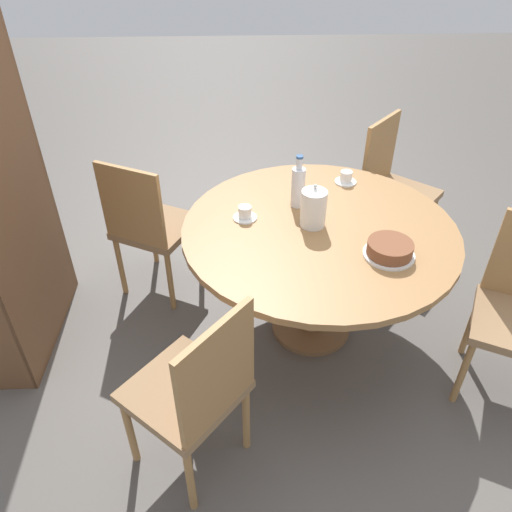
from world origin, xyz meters
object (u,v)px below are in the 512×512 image
Objects in this scene: coffee_pot at (314,207)px; cup_a at (346,178)px; chair_a at (150,225)px; chair_b at (195,391)px; water_bottle at (298,186)px; cup_b at (245,214)px; cake_main at (390,249)px; chair_d at (393,186)px.

cup_a is (0.44, -0.25, -0.08)m from coffee_pot.
chair_a is 1.03m from coffee_pot.
chair_a is 1.26m from chair_b.
water_bottle is 0.32m from cup_b.
coffee_pot is 1.85× the size of cup_a.
chair_a is at bearing 93.40° from cup_a.
chair_b is at bearing 153.93° from water_bottle.
cake_main is 0.72m from cup_a.
chair_a is 1.18m from cup_a.
water_bottle is at bearing -166.21° from chair_b.
chair_b reaches higher than cake_main.
cake_main is at bearing -117.76° from cup_b.
cake_main is at bearing 178.65° from chair_a.
chair_a and chair_d have the same top height.
coffee_pot is at bearing -175.80° from chair_a.
cake_main is (-0.47, -0.38, -0.08)m from water_bottle.
chair_b is 1.54m from cup_a.
coffee_pot reaches higher than cake_main.
cake_main is (0.57, -0.89, 0.26)m from chair_b.
chair_d is at bearing -177.15° from chair_b.
water_bottle is (1.04, -0.51, 0.34)m from chair_b.
coffee_pot reaches higher than cup_b.
cup_b is at bearing -153.79° from chair_b.
chair_b is 1.09m from cake_main.
coffee_pot is at bearing 150.05° from cup_a.
water_bottle is 2.32× the size of cup_a.
chair_b is at bearing 166.34° from cup_b.
cake_main is (-1.06, 0.34, 0.26)m from chair_d.
coffee_pot is at bearing -102.15° from cup_b.
chair_d is 0.99m from water_bottle.
cup_b is at bearing 178.70° from chair_a.
cup_b is at bearing 166.66° from chair_d.
cake_main is (-0.28, -0.32, -0.07)m from coffee_pot.
coffee_pot is 0.96× the size of cake_main.
water_bottle is at bearing -67.45° from cup_b.
coffee_pot is 0.51m from cup_a.
cup_b is (-0.12, 0.28, -0.09)m from water_bottle.
cake_main is at bearing -156.14° from chair_d.
coffee_pot is at bearing -178.75° from chair_d.
water_bottle reaches higher than cup_b.
chair_a is at bearing 62.29° from cake_main.
cup_a is at bearing -29.95° from coffee_pot.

